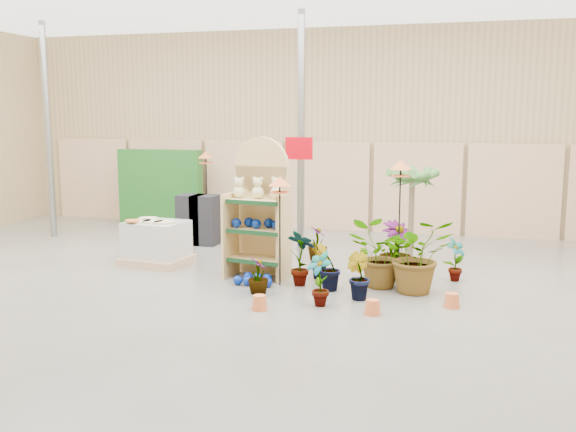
# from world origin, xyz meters

# --- Properties ---
(room) EXTENTS (15.20, 12.10, 4.70)m
(room) POSITION_xyz_m (0.00, 0.91, 2.21)
(room) COLOR #63625A
(room) RESTS_ON ground
(display_shelf) EXTENTS (1.03, 0.74, 2.25)m
(display_shelf) POSITION_xyz_m (-0.16, 1.48, 1.03)
(display_shelf) COLOR tan
(display_shelf) RESTS_ON ground
(teddy_bears) EXTENTS (0.83, 0.21, 0.35)m
(teddy_bears) POSITION_xyz_m (-0.14, 1.38, 1.42)
(teddy_bears) COLOR beige
(teddy_bears) RESTS_ON display_shelf
(gazing_balls_shelf) EXTENTS (0.83, 0.28, 0.16)m
(gazing_balls_shelf) POSITION_xyz_m (-0.16, 1.34, 0.89)
(gazing_balls_shelf) COLOR navy
(gazing_balls_shelf) RESTS_ON display_shelf
(gazing_balls_floor) EXTENTS (0.63, 0.39, 0.15)m
(gazing_balls_floor) POSITION_xyz_m (-0.07, 0.91, 0.07)
(gazing_balls_floor) COLOR navy
(gazing_balls_floor) RESTS_ON ground
(pallet_stack) EXTENTS (1.17, 1.01, 0.79)m
(pallet_stack) POSITION_xyz_m (-2.16, 1.76, 0.38)
(pallet_stack) COLOR tan
(pallet_stack) RESTS_ON ground
(charcoal_planters) EXTENTS (0.80, 0.50, 1.00)m
(charcoal_planters) POSITION_xyz_m (-2.15, 3.59, 0.50)
(charcoal_planters) COLOR black
(charcoal_planters) RESTS_ON ground
(trellis_stock) EXTENTS (2.00, 0.30, 1.80)m
(trellis_stock) POSITION_xyz_m (-3.80, 5.20, 0.90)
(trellis_stock) COLOR #1D5E1D
(trellis_stock) RESTS_ON ground
(offer_sign) EXTENTS (0.50, 0.08, 2.20)m
(offer_sign) POSITION_xyz_m (0.10, 2.98, 1.57)
(offer_sign) COLOR gray
(offer_sign) RESTS_ON ground
(bird_table_front) EXTENTS (0.34, 0.34, 1.68)m
(bird_table_front) POSITION_xyz_m (0.32, 0.97, 1.56)
(bird_table_front) COLOR black
(bird_table_front) RESTS_ON ground
(bird_table_right) EXTENTS (0.34, 0.34, 1.90)m
(bird_table_right) POSITION_xyz_m (2.04, 1.78, 1.77)
(bird_table_right) COLOR black
(bird_table_right) RESTS_ON ground
(bird_table_back) EXTENTS (0.34, 0.34, 1.83)m
(bird_table_back) POSITION_xyz_m (-2.27, 4.31, 1.70)
(bird_table_back) COLOR black
(bird_table_back) RESTS_ON ground
(palm) EXTENTS (0.70, 0.70, 1.78)m
(palm) POSITION_xyz_m (2.11, 3.16, 1.52)
(palm) COLOR brown
(palm) RESTS_ON ground
(potted_plant_0) EXTENTS (0.55, 0.47, 0.88)m
(potted_plant_0) POSITION_xyz_m (0.63, 1.04, 0.44)
(potted_plant_0) COLOR #3F7631
(potted_plant_0) RESTS_ON ground
(potted_plant_1) EXTENTS (0.50, 0.50, 0.71)m
(potted_plant_1) POSITION_xyz_m (1.09, 0.86, 0.36)
(potted_plant_1) COLOR #3F7631
(potted_plant_1) RESTS_ON ground
(potted_plant_2) EXTENTS (1.05, 0.96, 1.00)m
(potted_plant_2) POSITION_xyz_m (1.78, 1.26, 0.50)
(potted_plant_2) COLOR #3F7631
(potted_plant_2) RESTS_ON ground
(potted_plant_3) EXTENTS (0.73, 0.73, 0.93)m
(potted_plant_3) POSITION_xyz_m (1.98, 1.90, 0.46)
(potted_plant_3) COLOR #3F7631
(potted_plant_3) RESTS_ON ground
(potted_plant_4) EXTENTS (0.43, 0.44, 0.69)m
(potted_plant_4) POSITION_xyz_m (2.91, 1.95, 0.35)
(potted_plant_4) COLOR #3F7631
(potted_plant_4) RESTS_ON ground
(potted_plant_5) EXTENTS (0.30, 0.36, 0.61)m
(potted_plant_5) POSITION_xyz_m (0.81, 1.50, 0.31)
(potted_plant_5) COLOR #3F7631
(potted_plant_5) RESTS_ON ground
(potted_plant_7) EXTENTS (0.42, 0.42, 0.55)m
(potted_plant_7) POSITION_xyz_m (0.14, 0.43, 0.27)
(potted_plant_7) COLOR #3F7631
(potted_plant_7) RESTS_ON ground
(potted_plant_8) EXTENTS (0.48, 0.46, 0.76)m
(potted_plant_8) POSITION_xyz_m (1.14, 0.09, 0.38)
(potted_plant_8) COLOR #3F7631
(potted_plant_8) RESTS_ON ground
(potted_plant_9) EXTENTS (0.48, 0.46, 0.67)m
(potted_plant_9) POSITION_xyz_m (1.59, 0.56, 0.34)
(potted_plant_9) COLOR #3F7631
(potted_plant_9) RESTS_ON ground
(potted_plant_10) EXTENTS (1.26, 1.18, 1.12)m
(potted_plant_10) POSITION_xyz_m (2.37, 1.14, 0.56)
(potted_plant_10) COLOR #3F7631
(potted_plant_10) RESTS_ON ground
(potted_plant_11) EXTENTS (0.47, 0.47, 0.63)m
(potted_plant_11) POSITION_xyz_m (0.50, 2.77, 0.31)
(potted_plant_11) COLOR #3F7631
(potted_plant_11) RESTS_ON ground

